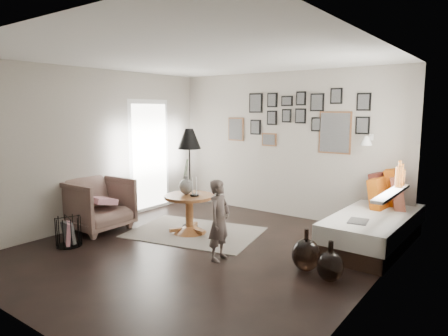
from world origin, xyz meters
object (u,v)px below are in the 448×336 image
Objects in this scene: floor_lamp at (189,143)px; child at (219,220)px; magazine_basket at (68,232)px; vase at (186,183)px; demijohn_small at (330,266)px; daybed at (376,223)px; pedestal_table at (189,215)px; demijohn_large at (306,255)px; armchair at (98,204)px.

child is at bearing -34.58° from floor_lamp.
magazine_basket is 0.41× the size of child.
vase is 2.65m from demijohn_small.
daybed is (2.59, 1.16, -0.47)m from vase.
daybed is (2.51, 1.18, 0.03)m from pedestal_table.
magazine_basket is at bearing -114.36° from floor_lamp.
demijohn_small reaches higher than magazine_basket.
demijohn_large is (3.11, 1.19, -0.01)m from magazine_basket.
armchair is 1.78× the size of demijohn_large.
demijohn_large is (2.11, -0.29, -0.08)m from pedestal_table.
magazine_basket is (-0.99, -1.48, -0.08)m from pedestal_table.
daybed is 4.63× the size of demijohn_small.
armchair is 2.36m from child.
floor_lamp is at bearing -159.90° from daybed.
demijohn_small is at bearing -85.60° from armchair.
armchair is (-1.29, -0.75, 0.14)m from pedestal_table.
demijohn_large is at bearing 20.92° from magazine_basket.
floor_lamp is at bearing 118.90° from vase.
daybed is 4.40m from magazine_basket.
armchair reaches higher than pedestal_table.
demijohn_small is (3.46, 1.07, -0.03)m from magazine_basket.
daybed reaches higher than demijohn_small.
vase is at bearing -58.39° from armchair.
pedestal_table is 2.77m from daybed.
vase is (-0.08, 0.02, 0.50)m from pedestal_table.
armchair is at bearing 112.42° from magazine_basket.
vase is 0.25× the size of daybed.
floor_lamp is (-2.72, -0.93, 1.09)m from daybed.
child reaches higher than demijohn_large.
armchair is at bearing -151.81° from daybed.
armchair is 3.45m from demijohn_large.
daybed is at bearing 37.18° from magazine_basket.
armchair is 1.77m from floor_lamp.
demijohn_small is 0.45× the size of child.
pedestal_table is 1.78m from magazine_basket.
vase is 2.29m from demijohn_large.
child is (1.14, -0.64, -0.26)m from vase.
demijohn_large is (-0.40, -1.47, -0.12)m from daybed.
floor_lamp is 1.77m from child.
vase is at bearing 54.53° from child.
pedestal_table reaches higher than magazine_basket.
floor_lamp is at bearing -47.97° from armchair.
vase reaches higher than demijohn_large.
magazine_basket is at bearing -159.08° from demijohn_large.
daybed is at bearing -63.87° from armchair.
pedestal_table is 2.50m from demijohn_small.
daybed is at bearing 24.14° from vase.
child is (2.05, 0.86, 0.32)m from magazine_basket.
floor_lamp is at bearing 166.84° from demijohn_large.
child reaches higher than demijohn_small.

